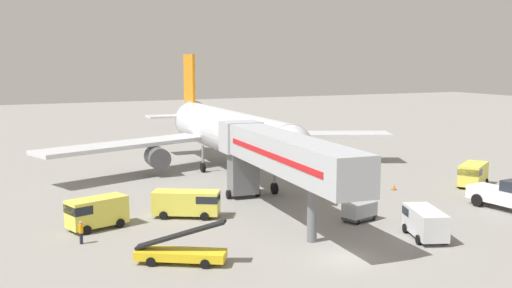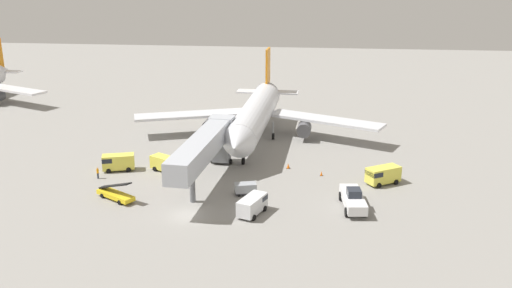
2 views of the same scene
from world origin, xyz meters
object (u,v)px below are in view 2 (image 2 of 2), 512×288
Objects in this scene: service_van_rear_right at (382,175)px; ground_crew_worker_foreground at (98,173)px; jet_bridge at (206,146)px; safety_cone_bravo at (288,166)px; belt_loader_truck at (116,194)px; service_van_near_left at (253,204)px; airplane_at_gate at (256,114)px; safety_cone_alpha at (321,173)px; service_van_rear_left at (117,162)px; baggage_cart_mid_left at (246,188)px; pushback_tug at (353,199)px; service_van_mid_right at (168,164)px.

ground_crew_worker_foreground is (-38.57, -2.72, -0.46)m from service_van_rear_right.
safety_cone_bravo is (10.50, 7.13, -4.93)m from jet_bridge.
belt_loader_truck is 17.64m from service_van_near_left.
safety_cone_alpha is (11.12, -16.02, -4.20)m from airplane_at_gate.
baggage_cart_mid_left is at bearing -18.56° from service_van_rear_left.
belt_loader_truck is at bearing -146.17° from jet_bridge.
service_van_rear_right is 3.03× the size of ground_crew_worker_foreground.
pushback_tug is 1.53× the size of service_van_near_left.
safety_cone_bravo is at bearing 34.17° from jet_bridge.
ground_crew_worker_foreground is (-34.32, 5.79, -0.33)m from pushback_tug.
service_van_rear_right reaches higher than safety_cone_alpha.
safety_cone_alpha is (15.29, 4.75, -5.00)m from jet_bridge.
service_van_near_left is 15.79m from safety_cone_alpha.
service_van_rear_left is at bearing 164.35° from pushback_tug.
service_van_near_left is 24.23m from ground_crew_worker_foreground.
baggage_cart_mid_left is (-13.39, 2.68, -0.36)m from pushback_tug.
pushback_tug is at bearing -20.38° from service_van_mid_right.
jet_bridge is 4.58× the size of service_van_rear_right.
service_van_mid_right is 3.41× the size of ground_crew_worker_foreground.
safety_cone_bravo is at bearing 12.16° from service_van_mid_right.
ground_crew_worker_foreground reaches higher than safety_cone_alpha.
service_van_mid_right is 13.75m from baggage_cart_mid_left.
belt_loader_truck is at bearing -70.87° from service_van_rear_left.
pushback_tug reaches higher than baggage_cart_mid_left.
safety_cone_alpha is at bearing 59.84° from service_van_near_left.
baggage_cart_mid_left is at bearing 12.70° from belt_loader_truck.
belt_loader_truck reaches higher than service_van_mid_right.
jet_bridge reaches higher than ground_crew_worker_foreground.
service_van_rear_right is at bearing 6.37° from jet_bridge.
jet_bridge is 7.58× the size of baggage_cart_mid_left.
service_van_near_left is 18.42m from service_van_mid_right.
service_van_mid_right is 7.39m from service_van_rear_left.
belt_loader_truck is (-29.25, -0.90, -0.46)m from pushback_tug.
service_van_rear_left is 6.27× the size of safety_cone_bravo.
service_van_rear_right reaches higher than ground_crew_worker_foreground.
service_van_rear_right is 0.89× the size of service_van_mid_right.
belt_loader_truck is at bearing -117.44° from airplane_at_gate.
service_van_near_left is at bearing -30.07° from service_van_rear_left.
safety_cone_bravo is at bearing -65.11° from airplane_at_gate.
ground_crew_worker_foreground is (-8.96, -3.63, -0.36)m from service_van_mid_right.
service_van_mid_right is at bearing 1.90° from service_van_rear_left.
airplane_at_gate reaches higher than baggage_cart_mid_left.
pushback_tug reaches higher than ground_crew_worker_foreground.
service_van_mid_right is 7.28× the size of safety_cone_bravo.
service_van_mid_right is 17.16m from safety_cone_bravo.
service_van_rear_left is (-17.81, -17.49, -3.18)m from airplane_at_gate.
safety_cone_bravo is at bearing 65.21° from baggage_cart_mid_left.
service_van_near_left is 24.27m from service_van_rear_left.
pushback_tug is at bearing -60.75° from airplane_at_gate.
belt_loader_truck is at bearing -110.66° from service_van_mid_right.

